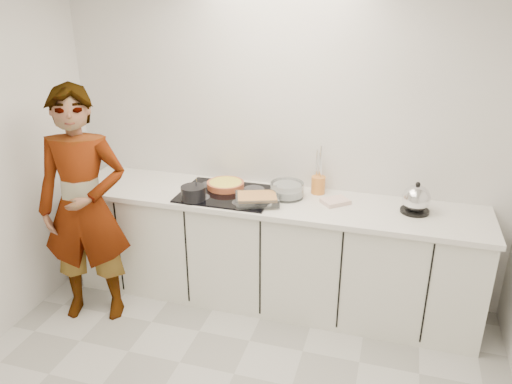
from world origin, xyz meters
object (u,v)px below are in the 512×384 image
(mixing_bowl, at_px, (287,190))
(hob, at_px, (227,194))
(saucepan, at_px, (193,193))
(utensil_crock, at_px, (318,185))
(tart_dish, at_px, (226,184))
(baking_dish, at_px, (257,199))
(kettle, at_px, (416,200))
(cook, at_px, (84,208))

(mixing_bowl, bearing_deg, hob, -169.45)
(saucepan, xyz_separation_m, utensil_crock, (0.88, 0.43, 0.00))
(tart_dish, relative_size, saucepan, 1.98)
(baking_dish, xyz_separation_m, utensil_crock, (0.40, 0.35, 0.02))
(baking_dish, height_order, mixing_bowl, mixing_bowl)
(saucepan, bearing_deg, hob, 43.16)
(tart_dish, relative_size, baking_dish, 1.03)
(hob, relative_size, saucepan, 3.66)
(mixing_bowl, relative_size, kettle, 1.12)
(hob, bearing_deg, kettle, 2.89)
(mixing_bowl, height_order, utensil_crock, utensil_crock)
(baking_dish, height_order, kettle, kettle)
(baking_dish, bearing_deg, hob, 157.35)
(tart_dish, height_order, cook, cook)
(hob, bearing_deg, cook, -150.18)
(hob, xyz_separation_m, cook, (-0.93, -0.53, -0.01))
(saucepan, bearing_deg, mixing_bowl, 22.52)
(mixing_bowl, bearing_deg, baking_dish, -131.85)
(baking_dish, height_order, utensil_crock, utensil_crock)
(cook, bearing_deg, hob, 13.15)
(utensil_crock, bearing_deg, baking_dish, -138.41)
(hob, distance_m, saucepan, 0.28)
(saucepan, height_order, baking_dish, saucepan)
(tart_dish, distance_m, utensil_crock, 0.74)
(baking_dish, xyz_separation_m, kettle, (1.13, 0.19, 0.05))
(tart_dish, xyz_separation_m, saucepan, (-0.15, -0.29, 0.03))
(baking_dish, distance_m, utensil_crock, 0.53)
(hob, height_order, cook, cook)
(saucepan, xyz_separation_m, baking_dish, (0.48, 0.07, -0.02))
(hob, distance_m, mixing_bowl, 0.47)
(cook, bearing_deg, mixing_bowl, 7.31)
(hob, height_order, mixing_bowl, mixing_bowl)
(utensil_crock, bearing_deg, cook, -154.44)
(saucepan, xyz_separation_m, mixing_bowl, (0.66, 0.28, -0.01))
(hob, bearing_deg, saucepan, -136.84)
(baking_dish, relative_size, utensil_crock, 2.76)
(saucepan, height_order, mixing_bowl, saucepan)
(tart_dish, height_order, utensil_crock, utensil_crock)
(kettle, bearing_deg, cook, -165.53)
(saucepan, bearing_deg, kettle, 9.17)
(kettle, bearing_deg, tart_dish, 178.67)
(mixing_bowl, bearing_deg, cook, -156.02)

